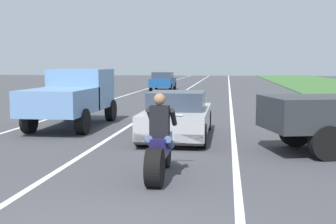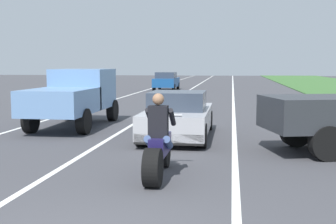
# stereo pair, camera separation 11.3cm
# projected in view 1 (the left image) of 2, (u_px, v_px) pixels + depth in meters

# --- Properties ---
(lane_stripe_left_solid) EXTENTS (0.14, 120.00, 0.01)m
(lane_stripe_left_solid) POSITION_uv_depth(u_px,v_px,m) (103.00, 102.00, 25.25)
(lane_stripe_left_solid) COLOR white
(lane_stripe_left_solid) RESTS_ON ground
(lane_stripe_right_solid) EXTENTS (0.14, 120.00, 0.01)m
(lane_stripe_right_solid) POSITION_uv_depth(u_px,v_px,m) (231.00, 104.00, 24.30)
(lane_stripe_right_solid) COLOR white
(lane_stripe_right_solid) RESTS_ON ground
(lane_stripe_centre_dashed) EXTENTS (0.14, 120.00, 0.01)m
(lane_stripe_centre_dashed) POSITION_uv_depth(u_px,v_px,m) (166.00, 103.00, 24.77)
(lane_stripe_centre_dashed) COLOR white
(lane_stripe_centre_dashed) RESTS_ON ground
(motorcycle_with_rider) EXTENTS (0.70, 2.21, 1.62)m
(motorcycle_with_rider) POSITION_uv_depth(u_px,v_px,m) (160.00, 148.00, 8.36)
(motorcycle_with_rider) COLOR black
(motorcycle_with_rider) RESTS_ON ground
(sports_car_silver) EXTENTS (1.84, 4.30, 1.37)m
(sports_car_silver) POSITION_uv_depth(u_px,v_px,m) (177.00, 116.00, 13.05)
(sports_car_silver) COLOR #B7B7BC
(sports_car_silver) RESTS_ON ground
(pickup_truck_left_lane_light_blue) EXTENTS (2.02, 4.80, 1.98)m
(pickup_truck_left_lane_light_blue) POSITION_uv_depth(u_px,v_px,m) (73.00, 95.00, 15.30)
(pickup_truck_left_lane_light_blue) COLOR #6B93C6
(pickup_truck_left_lane_light_blue) RESTS_ON ground
(construction_barrel_nearest) EXTENTS (0.58, 0.58, 1.00)m
(construction_barrel_nearest) POSITION_uv_depth(u_px,v_px,m) (312.00, 123.00, 12.46)
(construction_barrel_nearest) COLOR orange
(construction_barrel_nearest) RESTS_ON ground
(construction_barrel_mid) EXTENTS (0.58, 0.58, 1.00)m
(construction_barrel_mid) POSITION_uv_depth(u_px,v_px,m) (303.00, 109.00, 16.57)
(construction_barrel_mid) COLOR orange
(construction_barrel_mid) RESTS_ON ground
(distant_car_far_ahead) EXTENTS (1.80, 4.00, 1.50)m
(distant_car_far_ahead) POSITION_uv_depth(u_px,v_px,m) (163.00, 81.00, 36.83)
(distant_car_far_ahead) COLOR #194C8C
(distant_car_far_ahead) RESTS_ON ground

